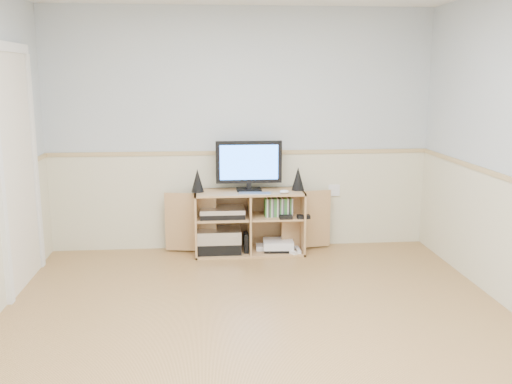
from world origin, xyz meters
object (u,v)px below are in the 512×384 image
media_cabinet (249,220)px  keyboard (255,193)px  monitor (249,164)px  game_consoles (277,245)px

media_cabinet → keyboard: (0.04, -0.19, 0.32)m
media_cabinet → keyboard: size_ratio=5.48×
monitor → game_consoles: monitor is taller
media_cabinet → keyboard: 0.38m
keyboard → game_consoles: bearing=34.2°
keyboard → media_cabinet: bearing=109.5°
media_cabinet → game_consoles: media_cabinet is taller
monitor → keyboard: bearing=-76.9°
media_cabinet → monitor: monitor is taller
media_cabinet → keyboard: keyboard is taller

